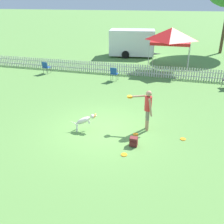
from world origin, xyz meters
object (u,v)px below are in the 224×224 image
object	(u,v)px
frisbee_near_dog	(183,139)
canopy_tent_main	(171,35)
frisbee_near_handler	(124,155)
backpack_on_grass	(134,142)
frisbee_midfield	(136,134)
folding_chair_blue_left	(114,73)
folding_chair_green_right	(46,67)
leaping_dog	(85,120)
equipment_trailer	(132,42)
handler_person	(147,106)

from	to	relation	value
frisbee_near_dog	canopy_tent_main	size ratio (longest dim) A/B	0.07
frisbee_near_handler	backpack_on_grass	xyz separation A→B (m)	(0.19, 0.68, 0.15)
frisbee_midfield	canopy_tent_main	world-z (taller)	canopy_tent_main
folding_chair_blue_left	folding_chair_green_right	bearing A→B (deg)	0.69
leaping_dog	frisbee_midfield	distance (m)	2.09
folding_chair_green_right	equipment_trailer	bearing A→B (deg)	-111.47
folding_chair_blue_left	frisbee_near_handler	bearing A→B (deg)	112.65
frisbee_near_handler	equipment_trailer	size ratio (longest dim) A/B	0.04
handler_person	canopy_tent_main	bearing A→B (deg)	-18.63
leaping_dog	folding_chair_green_right	world-z (taller)	folding_chair_green_right
frisbee_near_dog	frisbee_midfield	bearing A→B (deg)	-175.85
frisbee_near_dog	canopy_tent_main	distance (m)	10.40
leaping_dog	frisbee_midfield	bearing A→B (deg)	78.23
frisbee_near_handler	folding_chair_blue_left	world-z (taller)	folding_chair_blue_left
frisbee_midfield	folding_chair_green_right	world-z (taller)	folding_chair_green_right
handler_person	folding_chair_green_right	bearing A→B (deg)	34.26
frisbee_midfield	frisbee_near_handler	bearing A→B (deg)	-94.16
handler_person	frisbee_near_handler	world-z (taller)	handler_person
leaping_dog	frisbee_near_handler	world-z (taller)	leaping_dog
canopy_tent_main	frisbee_midfield	bearing A→B (deg)	-92.92
handler_person	backpack_on_grass	xyz separation A→B (m)	(-0.23, -1.37, -0.88)
backpack_on_grass	folding_chair_green_right	bearing A→B (deg)	135.38
handler_person	frisbee_near_handler	distance (m)	2.34
leaping_dog	equipment_trailer	xyz separation A→B (m)	(-1.17, 14.89, 0.80)
handler_person	folding_chair_green_right	size ratio (longest dim) A/B	1.92
frisbee_midfield	folding_chair_green_right	bearing A→B (deg)	138.27
folding_chair_blue_left	equipment_trailer	world-z (taller)	equipment_trailer
handler_person	leaping_dog	bearing A→B (deg)	90.21
equipment_trailer	canopy_tent_main	bearing A→B (deg)	-59.54
handler_person	frisbee_midfield	xyz separation A→B (m)	(-0.32, -0.55, -1.04)
frisbee_midfield	canopy_tent_main	xyz separation A→B (m)	(0.52, 10.13, 2.54)
frisbee_midfield	folding_chair_blue_left	distance (m)	7.15
frisbee_midfield	frisbee_near_dog	bearing A→B (deg)	4.15
handler_person	equipment_trailer	xyz separation A→B (m)	(-3.52, 14.15, 0.20)
handler_person	backpack_on_grass	size ratio (longest dim) A/B	4.97
frisbee_midfield	backpack_on_grass	xyz separation A→B (m)	(0.08, -0.82, 0.15)
handler_person	backpack_on_grass	bearing A→B (deg)	152.98
frisbee_near_handler	frisbee_near_dog	xyz separation A→B (m)	(1.92, 1.63, 0.00)
folding_chair_blue_left	leaping_dog	bearing A→B (deg)	100.51
frisbee_near_dog	equipment_trailer	world-z (taller)	equipment_trailer
leaping_dog	equipment_trailer	world-z (taller)	equipment_trailer
frisbee_midfield	equipment_trailer	size ratio (longest dim) A/B	0.04
handler_person	folding_chair_green_right	world-z (taller)	handler_person
handler_person	frisbee_near_handler	size ratio (longest dim) A/B	7.76
backpack_on_grass	folding_chair_blue_left	distance (m)	7.94
backpack_on_grass	equipment_trailer	world-z (taller)	equipment_trailer
frisbee_near_dog	equipment_trailer	size ratio (longest dim) A/B	0.04
frisbee_near_handler	frisbee_near_dog	distance (m)	2.52
handler_person	frisbee_midfield	bearing A→B (deg)	132.54
folding_chair_green_right	equipment_trailer	world-z (taller)	equipment_trailer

